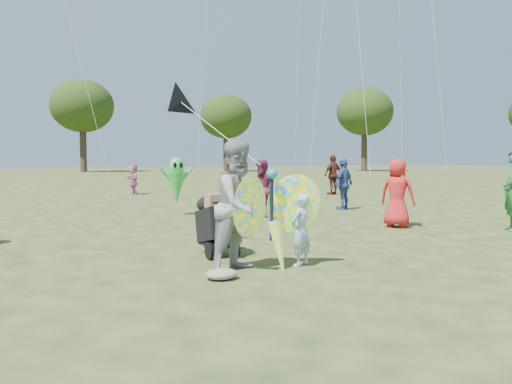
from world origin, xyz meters
The scene contains 14 objects.
ground centered at (0.00, 0.00, 0.00)m, with size 160.00×160.00×0.00m, color #51592B.
child_girl centered at (-0.04, 0.14, 0.57)m, with size 0.42×0.27×1.15m, color #9AB7DA.
adult_man centered at (-1.05, 0.25, 1.00)m, with size 0.97×0.76×2.00m, color #95959A.
grey_bag centered at (-1.50, -0.16, 0.07)m, with size 0.47×0.38×0.15m, color gray.
crowd_a centered at (4.31, 2.98, 0.85)m, with size 0.83×0.54×1.70m, color red.
crowd_c centered at (5.51, 7.02, 0.84)m, with size 0.98×0.41×1.68m, color #354E91.
crowd_e centered at (2.14, 6.18, 0.83)m, with size 0.81×0.63×1.66m, color #7C2955.
crowd_h centered at (8.85, 12.72, 0.92)m, with size 1.08×0.45×1.84m, color #4F241A.
crowd_j centered at (0.50, 16.79, 0.72)m, with size 1.33×0.42×1.43m, color #BF6D99.
jogging_stroller centered at (-0.98, 1.57, 0.61)m, with size 0.54×1.07×1.09m.
butterfly_kite centered at (-0.49, 0.19, 0.78)m, with size 1.74×0.75×1.76m.
delta_kite_rig centered at (-1.30, 2.47, 2.76)m, with size 1.10×2.46×1.57m.
alien_kite centered at (0.05, 7.74, 0.97)m, with size 1.12×0.69×1.74m.
tree_line centered at (3.67, 44.99, 6.86)m, with size 91.78×33.60×10.79m.
Camera 1 is at (-3.96, -6.71, 1.73)m, focal length 35.00 mm.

